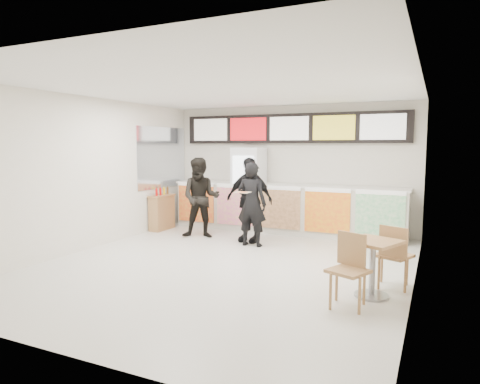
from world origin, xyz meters
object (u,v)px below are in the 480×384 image
Objects in this scene: customer_mid at (249,200)px; cafe_table at (373,258)px; drinks_fridge at (249,189)px; customer_main at (252,204)px; service_counter at (284,208)px; customer_left at (201,198)px; condiment_ledge at (162,212)px.

cafe_table is (2.87, -2.38, -0.36)m from customer_mid.
drinks_fridge is 1.22× the size of cafe_table.
customer_mid is at bearing -65.84° from drinks_fridge.
customer_mid is at bearing -60.04° from customer_main.
service_counter is 2.03m from customer_left.
cafe_table is at bearing -50.19° from customer_left.
service_counter is 1.33m from customer_mid.
customer_mid is (1.13, 0.09, 0.01)m from customer_left.
cafe_table is at bearing -26.65° from condiment_ledge.
customer_left is at bearing -172.08° from customer_mid.
service_counter is 2.78× the size of drinks_fridge.
cafe_table is at bearing -46.64° from drinks_fridge.
cafe_table is at bearing -36.13° from customer_mid.
customer_left is (-1.34, 0.26, 0.03)m from customer_main.
customer_mid reaches higher than condiment_ledge.
customer_left is 1.44m from condiment_ledge.
service_counter is 5.48× the size of condiment_ledge.
customer_main reaches higher than condiment_ledge.
customer_left is (-1.50, -1.33, 0.32)m from service_counter.
customer_mid reaches higher than customer_left.
drinks_fridge reaches higher than cafe_table.
customer_main is 1.05× the size of cafe_table.
service_counter is 3.12× the size of customer_left.
customer_left reaches higher than cafe_table.
cafe_table is 1.61× the size of condiment_ledge.
customer_left is 0.99× the size of customer_mid.
condiment_ledge is (-2.82, -0.95, -0.14)m from service_counter.
service_counter is at bearing 76.83° from customer_mid.
drinks_fridge is at bearing 117.70° from customer_mid.
customer_mid is at bearing -106.71° from service_counter.
customer_mid reaches higher than customer_main.
condiment_ledge is at bearing -14.67° from customer_main.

